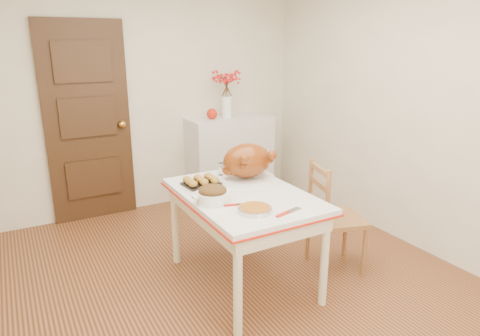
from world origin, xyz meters
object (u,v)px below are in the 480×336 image
sideboard (230,158)px  pumpkin_pie (255,208)px  kitchen_table (243,238)px  chair_oak (337,217)px  turkey_platter (247,163)px

sideboard → pumpkin_pie: sideboard is taller
kitchen_table → chair_oak: (0.79, -0.18, 0.08)m
pumpkin_pie → turkey_platter: bearing=64.5°
sideboard → turkey_platter: 1.67m
sideboard → turkey_platter: turkey_platter is taller
pumpkin_pie → chair_oak: bearing=11.2°
turkey_platter → kitchen_table: bearing=-111.5°
chair_oak → turkey_platter: (-0.61, 0.43, 0.44)m
turkey_platter → pumpkin_pie: bearing=-101.7°
kitchen_table → chair_oak: size_ratio=1.37×
sideboard → kitchen_table: 1.92m
kitchen_table → pumpkin_pie: size_ratio=5.48×
pumpkin_pie → kitchen_table: bearing=72.3°
sideboard → pumpkin_pie: 2.31m
turkey_platter → pumpkin_pie: turkey_platter is taller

